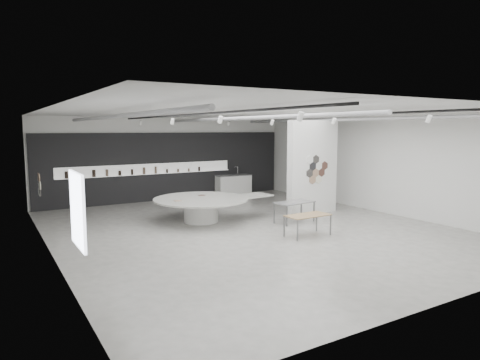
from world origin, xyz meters
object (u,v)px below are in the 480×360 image
sample_table_stone (295,204)px  partition_column (313,167)px  display_island (203,206)px  sample_table_wood (308,216)px  kitchen_counter (233,185)px

sample_table_stone → partition_column: bearing=30.7°
partition_column → display_island: bearing=169.5°
display_island → sample_table_wood: (1.86, -3.48, 0.05)m
display_island → kitchen_counter: 6.21m
partition_column → sample_table_stone: partition_column is taller
partition_column → kitchen_counter: partition_column is taller
partition_column → kitchen_counter: size_ratio=2.00×
kitchen_counter → display_island: bearing=-127.7°
sample_table_wood → sample_table_stone: size_ratio=0.95×
partition_column → sample_table_stone: 2.19m
partition_column → sample_table_stone: (-1.61, -0.96, -1.13)m
display_island → sample_table_stone: display_island is taller
sample_table_wood → kitchen_counter: 8.50m
kitchen_counter → partition_column: bearing=-84.2°
display_island → partition_column: bearing=-16.1°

